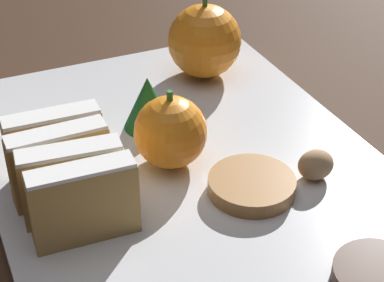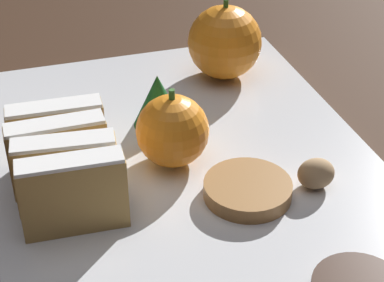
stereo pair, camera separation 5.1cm
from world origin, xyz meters
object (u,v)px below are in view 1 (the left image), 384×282
Objects in this scene: walnut at (316,165)px; chocolate_cookie at (379,278)px; orange_near at (204,41)px; orange_far at (170,132)px.

walnut reaches higher than chocolate_cookie.
chocolate_cookie is at bearing -93.83° from orange_near.
chocolate_cookie is (-0.02, -0.32, -0.03)m from orange_near.
orange_near is at bearing 86.17° from chocolate_cookie.
orange_far is 2.28× the size of walnut.
walnut is 0.12m from chocolate_cookie.
walnut is at bearing 76.96° from chocolate_cookie.
walnut is 0.49× the size of chocolate_cookie.
orange_near is at bearing 55.22° from orange_far.
orange_near reaches higher than chocolate_cookie.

